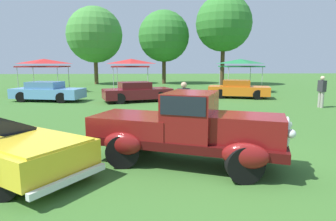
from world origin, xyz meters
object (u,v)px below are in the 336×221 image
object	(u,v)px
spectator_between_cars	(184,103)
canopy_tent_center_field	(131,62)
neighbor_convertible	(7,147)
spectator_far_side	(322,91)
canopy_tent_right_field	(241,62)
feature_pickup_truck	(187,128)
canopy_tent_left_field	(44,62)
show_car_skyblue	(47,92)
show_car_burgundy	(137,92)
show_car_orange	(238,89)

from	to	relation	value
spectator_between_cars	canopy_tent_center_field	bearing A→B (deg)	101.77
neighbor_convertible	spectator_far_side	distance (m)	14.89
neighbor_convertible	canopy_tent_right_field	world-z (taller)	canopy_tent_right_field
feature_pickup_truck	canopy_tent_left_field	size ratio (longest dim) A/B	1.43
show_car_skyblue	canopy_tent_left_field	xyz separation A→B (m)	(-2.02, 5.42, 1.82)
feature_pickup_truck	show_car_skyblue	distance (m)	13.93
show_car_burgundy	spectator_far_side	distance (m)	10.42
show_car_skyblue	canopy_tent_left_field	world-z (taller)	canopy_tent_left_field
spectator_far_side	canopy_tent_right_field	world-z (taller)	canopy_tent_right_field
show_car_skyblue	canopy_tent_right_field	size ratio (longest dim) A/B	1.54
show_car_orange	show_car_burgundy	bearing A→B (deg)	-167.60
show_car_burgundy	canopy_tent_center_field	distance (m)	5.65
neighbor_convertible	canopy_tent_left_field	bearing A→B (deg)	107.03
show_car_skyblue	show_car_orange	size ratio (longest dim) A/B	1.06
show_car_burgundy	show_car_orange	size ratio (longest dim) A/B	1.03
show_car_skyblue	show_car_orange	xyz separation A→B (m)	(12.48, 0.92, -0.00)
spectator_between_cars	spectator_far_side	xyz separation A→B (m)	(7.92, 4.44, 0.00)
neighbor_convertible	show_car_burgundy	xyz separation A→B (m)	(2.26, 11.61, 0.02)
show_car_orange	spectator_far_side	distance (m)	5.55
show_car_burgundy	canopy_tent_center_field	world-z (taller)	canopy_tent_center_field
neighbor_convertible	canopy_tent_right_field	xyz separation A→B (m)	(10.54, 17.29, 1.84)
feature_pickup_truck	show_car_skyblue	xyz separation A→B (m)	(-7.30, 11.86, -0.27)
feature_pickup_truck	show_car_orange	world-z (taller)	feature_pickup_truck
show_car_orange	spectator_between_cars	size ratio (longest dim) A/B	2.57
canopy_tent_right_field	show_car_burgundy	bearing A→B (deg)	-145.49
feature_pickup_truck	canopy_tent_center_field	size ratio (longest dim) A/B	1.64
spectator_between_cars	canopy_tent_left_field	size ratio (longest dim) A/B	0.51
neighbor_convertible	canopy_tent_left_field	world-z (taller)	canopy_tent_left_field
show_car_burgundy	canopy_tent_right_field	size ratio (longest dim) A/B	1.49
spectator_between_cars	canopy_tent_right_field	world-z (taller)	canopy_tent_right_field
show_car_burgundy	spectator_far_side	xyz separation A→B (m)	(9.94, -3.09, 0.31)
neighbor_convertible	spectator_between_cars	world-z (taller)	spectator_between_cars
spectator_between_cars	canopy_tent_left_field	world-z (taller)	canopy_tent_left_field
neighbor_convertible	show_car_orange	distance (m)	15.97
canopy_tent_left_field	canopy_tent_right_field	size ratio (longest dim) A/B	1.09
show_car_skyblue	canopy_tent_left_field	size ratio (longest dim) A/B	1.41
spectator_far_side	canopy_tent_right_field	xyz separation A→B (m)	(-1.67, 8.77, 1.51)
spectator_far_side	canopy_tent_left_field	world-z (taller)	canopy_tent_left_field
canopy_tent_left_field	canopy_tent_center_field	bearing A→B (deg)	-5.69
canopy_tent_left_field	show_car_skyblue	bearing A→B (deg)	-69.55
feature_pickup_truck	canopy_tent_right_field	bearing A→B (deg)	68.70
show_car_burgundy	canopy_tent_right_field	xyz separation A→B (m)	(8.27, 5.69, 1.82)
canopy_tent_right_field	canopy_tent_center_field	bearing A→B (deg)	-177.57
neighbor_convertible	canopy_tent_center_field	xyz separation A→B (m)	(1.61, 16.91, 1.84)
feature_pickup_truck	canopy_tent_center_field	xyz separation A→B (m)	(-2.31, 16.59, 1.55)
canopy_tent_center_field	show_car_burgundy	bearing A→B (deg)	-83.03
neighbor_convertible	spectator_far_side	xyz separation A→B (m)	(12.21, 8.52, 0.33)
spectator_between_cars	canopy_tent_right_field	bearing A→B (deg)	64.69
spectator_far_side	show_car_burgundy	bearing A→B (deg)	162.76
feature_pickup_truck	canopy_tent_right_field	size ratio (longest dim) A/B	1.56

